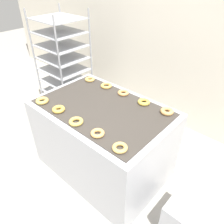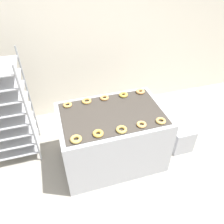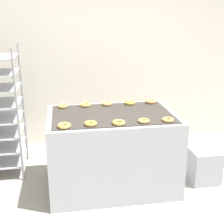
{
  "view_description": "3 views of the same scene",
  "coord_description": "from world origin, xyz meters",
  "px_view_note": "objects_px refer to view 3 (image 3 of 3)",
  "views": [
    {
      "loc": [
        1.3,
        -0.57,
        2.07
      ],
      "look_at": [
        0.0,
        0.87,
        0.73
      ],
      "focal_mm": 35.0,
      "sensor_mm": 36.0,
      "label": 1
    },
    {
      "loc": [
        -0.64,
        -1.38,
        2.61
      ],
      "look_at": [
        0.0,
        0.72,
        0.89
      ],
      "focal_mm": 35.0,
      "sensor_mm": 36.0,
      "label": 2
    },
    {
      "loc": [
        -0.53,
        -2.47,
        1.91
      ],
      "look_at": [
        0.0,
        0.72,
        0.89
      ],
      "focal_mm": 50.0,
      "sensor_mm": 36.0,
      "label": 3
    }
  ],
  "objects_px": {
    "donut_near_center": "(119,123)",
    "donut_far_left": "(85,105)",
    "donut_near_right": "(144,121)",
    "donut_near_rightmost": "(168,120)",
    "glaze_bin": "(203,164)",
    "fryer_machine": "(112,150)",
    "donut_far_rightmost": "(151,101)",
    "donut_far_right": "(130,103)",
    "donut_near_leftmost": "(64,126)",
    "donut_near_left": "(91,124)",
    "donut_far_center": "(107,104)",
    "donut_far_leftmost": "(63,106)"
  },
  "relations": [
    {
      "from": "donut_near_right",
      "to": "donut_near_rightmost",
      "type": "relative_size",
      "value": 0.96
    },
    {
      "from": "donut_near_right",
      "to": "donut_far_left",
      "type": "distance_m",
      "value": 0.85
    },
    {
      "from": "fryer_machine",
      "to": "donut_near_left",
      "type": "relative_size",
      "value": 11.19
    },
    {
      "from": "donut_near_leftmost",
      "to": "donut_near_left",
      "type": "relative_size",
      "value": 1.06
    },
    {
      "from": "donut_near_leftmost",
      "to": "donut_far_rightmost",
      "type": "xyz_separation_m",
      "value": [
        1.06,
        0.69,
        0.0
      ]
    },
    {
      "from": "donut_near_leftmost",
      "to": "donut_near_right",
      "type": "distance_m",
      "value": 0.79
    },
    {
      "from": "donut_near_rightmost",
      "to": "donut_far_center",
      "type": "distance_m",
      "value": 0.86
    },
    {
      "from": "fryer_machine",
      "to": "donut_far_center",
      "type": "xyz_separation_m",
      "value": [
        -0.01,
        0.34,
        0.45
      ]
    },
    {
      "from": "glaze_bin",
      "to": "donut_near_left",
      "type": "relative_size",
      "value": 3.17
    },
    {
      "from": "donut_near_leftmost",
      "to": "donut_near_left",
      "type": "xyz_separation_m",
      "value": [
        0.26,
        0.02,
        0.0
      ]
    },
    {
      "from": "donut_near_center",
      "to": "donut_near_rightmost",
      "type": "distance_m",
      "value": 0.51
    },
    {
      "from": "donut_near_center",
      "to": "donut_far_left",
      "type": "distance_m",
      "value": 0.74
    },
    {
      "from": "donut_far_center",
      "to": "donut_far_right",
      "type": "relative_size",
      "value": 0.97
    },
    {
      "from": "donut_near_right",
      "to": "donut_far_rightmost",
      "type": "bearing_deg",
      "value": 68.34
    },
    {
      "from": "donut_near_center",
      "to": "donut_near_rightmost",
      "type": "relative_size",
      "value": 1.07
    },
    {
      "from": "fryer_machine",
      "to": "donut_far_rightmost",
      "type": "bearing_deg",
      "value": 32.74
    },
    {
      "from": "donut_near_left",
      "to": "donut_near_right",
      "type": "bearing_deg",
      "value": 0.2
    },
    {
      "from": "fryer_machine",
      "to": "donut_near_leftmost",
      "type": "relative_size",
      "value": 10.59
    },
    {
      "from": "donut_near_center",
      "to": "donut_near_right",
      "type": "height_order",
      "value": "donut_near_center"
    },
    {
      "from": "donut_near_leftmost",
      "to": "donut_far_leftmost",
      "type": "distance_m",
      "value": 0.67
    },
    {
      "from": "donut_near_leftmost",
      "to": "donut_far_right",
      "type": "distance_m",
      "value": 1.05
    },
    {
      "from": "donut_near_leftmost",
      "to": "donut_near_right",
      "type": "height_order",
      "value": "donut_near_leftmost"
    },
    {
      "from": "donut_near_leftmost",
      "to": "donut_near_center",
      "type": "relative_size",
      "value": 1.01
    },
    {
      "from": "donut_near_right",
      "to": "donut_far_leftmost",
      "type": "xyz_separation_m",
      "value": [
        -0.79,
        0.66,
        -0.0
      ]
    },
    {
      "from": "glaze_bin",
      "to": "donut_far_rightmost",
      "type": "relative_size",
      "value": 3.11
    },
    {
      "from": "donut_near_center",
      "to": "donut_far_rightmost",
      "type": "distance_m",
      "value": 0.87
    },
    {
      "from": "glaze_bin",
      "to": "donut_near_left",
      "type": "height_order",
      "value": "donut_near_left"
    },
    {
      "from": "donut_near_center",
      "to": "donut_near_right",
      "type": "distance_m",
      "value": 0.26
    },
    {
      "from": "donut_far_right",
      "to": "donut_near_leftmost",
      "type": "bearing_deg",
      "value": -139.32
    },
    {
      "from": "donut_near_center",
      "to": "glaze_bin",
      "type": "bearing_deg",
      "value": 14.58
    },
    {
      "from": "donut_far_leftmost",
      "to": "donut_far_right",
      "type": "distance_m",
      "value": 0.8
    },
    {
      "from": "donut_near_leftmost",
      "to": "donut_far_rightmost",
      "type": "bearing_deg",
      "value": 33.18
    },
    {
      "from": "donut_far_rightmost",
      "to": "donut_far_left",
      "type": "bearing_deg",
      "value": -179.77
    },
    {
      "from": "donut_near_left",
      "to": "donut_far_rightmost",
      "type": "bearing_deg",
      "value": 40.08
    },
    {
      "from": "donut_far_right",
      "to": "donut_far_rightmost",
      "type": "bearing_deg",
      "value": 1.92
    },
    {
      "from": "fryer_machine",
      "to": "donut_far_rightmost",
      "type": "height_order",
      "value": "donut_far_rightmost"
    },
    {
      "from": "donut_far_leftmost",
      "to": "donut_far_right",
      "type": "height_order",
      "value": "donut_far_right"
    },
    {
      "from": "donut_near_left",
      "to": "glaze_bin",
      "type": "bearing_deg",
      "value": 11.12
    },
    {
      "from": "donut_near_leftmost",
      "to": "donut_near_right",
      "type": "xyz_separation_m",
      "value": [
        0.79,
        0.02,
        -0.0
      ]
    },
    {
      "from": "donut_near_leftmost",
      "to": "donut_far_center",
      "type": "bearing_deg",
      "value": 53.32
    },
    {
      "from": "donut_near_right",
      "to": "donut_far_right",
      "type": "relative_size",
      "value": 0.93
    },
    {
      "from": "glaze_bin",
      "to": "fryer_machine",
      "type": "bearing_deg",
      "value": 176.51
    },
    {
      "from": "donut_far_leftmost",
      "to": "donut_far_rightmost",
      "type": "bearing_deg",
      "value": 0.93
    },
    {
      "from": "donut_far_leftmost",
      "to": "donut_near_rightmost",
      "type": "bearing_deg",
      "value": -32.43
    },
    {
      "from": "donut_far_leftmost",
      "to": "donut_near_leftmost",
      "type": "bearing_deg",
      "value": -89.86
    },
    {
      "from": "donut_near_rightmost",
      "to": "donut_near_center",
      "type": "bearing_deg",
      "value": -179.04
    },
    {
      "from": "donut_far_center",
      "to": "donut_far_leftmost",
      "type": "bearing_deg",
      "value": -178.19
    },
    {
      "from": "glaze_bin",
      "to": "donut_near_left",
      "type": "xyz_separation_m",
      "value": [
        -1.35,
        -0.26,
        0.69
      ]
    },
    {
      "from": "donut_near_leftmost",
      "to": "donut_near_center",
      "type": "distance_m",
      "value": 0.53
    },
    {
      "from": "donut_near_left",
      "to": "donut_near_right",
      "type": "relative_size",
      "value": 1.06
    }
  ]
}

